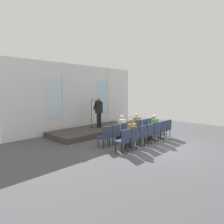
{
  "coord_description": "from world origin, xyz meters",
  "views": [
    {
      "loc": [
        -7.54,
        -4.21,
        2.46
      ],
      "look_at": [
        0.08,
        3.02,
        1.29
      ],
      "focal_mm": 31.59,
      "sensor_mm": 36.0,
      "label": 1
    }
  ],
  "objects_px": {
    "chair_r0_c6": "(150,125)",
    "chair_r1_c6": "(167,127)",
    "chair_r0_c3": "(130,130)",
    "chair_r0_c0": "(105,135)",
    "chair_r1_c4": "(155,131)",
    "speaker": "(99,110)",
    "audience_r1_c1": "(131,132)",
    "chair_r0_c5": "(144,126)",
    "audience_r1_c4": "(153,127)",
    "audience_r0_c4": "(136,124)",
    "chair_r1_c3": "(148,133)",
    "chair_r0_c2": "(123,131)",
    "mic_stand": "(92,122)",
    "chair_r0_c1": "(114,133)",
    "chair_r1_c0": "(123,139)",
    "audience_r0_c2": "(121,127)",
    "chair_r1_c5": "(161,129)",
    "chair_r0_c4": "(137,128)",
    "chair_r1_c2": "(141,135)"
  },
  "relations": [
    {
      "from": "chair_r0_c3",
      "to": "audience_r0_c4",
      "type": "distance_m",
      "value": 0.62
    },
    {
      "from": "chair_r0_c1",
      "to": "chair_r1_c0",
      "type": "relative_size",
      "value": 1.0
    },
    {
      "from": "chair_r0_c2",
      "to": "audience_r0_c4",
      "type": "distance_m",
      "value": 1.18
    },
    {
      "from": "chair_r0_c5",
      "to": "chair_r1_c6",
      "type": "height_order",
      "value": "same"
    },
    {
      "from": "chair_r0_c0",
      "to": "chair_r1_c4",
      "type": "height_order",
      "value": "same"
    },
    {
      "from": "chair_r0_c3",
      "to": "chair_r0_c4",
      "type": "relative_size",
      "value": 1.0
    },
    {
      "from": "chair_r0_c0",
      "to": "chair_r0_c6",
      "type": "height_order",
      "value": "same"
    },
    {
      "from": "chair_r0_c5",
      "to": "chair_r1_c0",
      "type": "xyz_separation_m",
      "value": [
        -2.92,
        -1.02,
        0.0
      ]
    },
    {
      "from": "audience_r0_c4",
      "to": "chair_r1_c4",
      "type": "height_order",
      "value": "audience_r0_c4"
    },
    {
      "from": "chair_r0_c3",
      "to": "chair_r0_c1",
      "type": "bearing_deg",
      "value": 180.0
    },
    {
      "from": "chair_r0_c1",
      "to": "audience_r0_c2",
      "type": "bearing_deg",
      "value": 8.01
    },
    {
      "from": "chair_r1_c4",
      "to": "chair_r1_c6",
      "type": "bearing_deg",
      "value": 0.0
    },
    {
      "from": "speaker",
      "to": "chair_r0_c5",
      "type": "relative_size",
      "value": 1.85
    },
    {
      "from": "audience_r1_c1",
      "to": "chair_r1_c5",
      "type": "distance_m",
      "value": 2.34
    },
    {
      "from": "chair_r0_c5",
      "to": "chair_r0_c6",
      "type": "relative_size",
      "value": 1.0
    },
    {
      "from": "speaker",
      "to": "chair_r0_c5",
      "type": "xyz_separation_m",
      "value": [
        0.89,
        -2.6,
        -0.75
      ]
    },
    {
      "from": "chair_r0_c0",
      "to": "audience_r1_c1",
      "type": "distance_m",
      "value": 1.12
    },
    {
      "from": "audience_r0_c2",
      "to": "mic_stand",
      "type": "bearing_deg",
      "value": 78.85
    },
    {
      "from": "chair_r0_c1",
      "to": "chair_r0_c3",
      "type": "xyz_separation_m",
      "value": [
        1.17,
        0.0,
        0.0
      ]
    },
    {
      "from": "chair_r0_c2",
      "to": "audience_r1_c1",
      "type": "distance_m",
      "value": 1.12
    },
    {
      "from": "chair_r0_c0",
      "to": "chair_r1_c0",
      "type": "relative_size",
      "value": 1.0
    },
    {
      "from": "chair_r0_c5",
      "to": "audience_r0_c2",
      "type": "bearing_deg",
      "value": 177.31
    },
    {
      "from": "chair_r1_c4",
      "to": "chair_r1_c5",
      "type": "distance_m",
      "value": 0.58
    },
    {
      "from": "chair_r0_c2",
      "to": "chair_r1_c3",
      "type": "xyz_separation_m",
      "value": [
        0.58,
        -1.02,
        0.0
      ]
    },
    {
      "from": "audience_r0_c4",
      "to": "chair_r1_c2",
      "type": "distance_m",
      "value": 1.62
    },
    {
      "from": "speaker",
      "to": "chair_r1_c3",
      "type": "xyz_separation_m",
      "value": [
        -0.28,
        -3.62,
        -0.75
      ]
    },
    {
      "from": "chair_r0_c5",
      "to": "audience_r1_c4",
      "type": "xyz_separation_m",
      "value": [
        -0.58,
        -0.94,
        0.19
      ]
    },
    {
      "from": "chair_r0_c6",
      "to": "chair_r1_c6",
      "type": "height_order",
      "value": "same"
    },
    {
      "from": "audience_r0_c2",
      "to": "chair_r0_c6",
      "type": "distance_m",
      "value": 2.34
    },
    {
      "from": "chair_r1_c0",
      "to": "audience_r1_c1",
      "type": "xyz_separation_m",
      "value": [
        0.58,
        0.08,
        0.19
      ]
    },
    {
      "from": "mic_stand",
      "to": "chair_r1_c0",
      "type": "distance_m",
      "value": 4.27
    },
    {
      "from": "chair_r0_c6",
      "to": "chair_r0_c5",
      "type": "bearing_deg",
      "value": 180.0
    },
    {
      "from": "speaker",
      "to": "chair_r0_c4",
      "type": "relative_size",
      "value": 1.85
    },
    {
      "from": "audience_r0_c2",
      "to": "chair_r1_c4",
      "type": "bearing_deg",
      "value": -43.47
    },
    {
      "from": "mic_stand",
      "to": "chair_r1_c4",
      "type": "height_order",
      "value": "mic_stand"
    },
    {
      "from": "chair_r0_c3",
      "to": "chair_r1_c3",
      "type": "distance_m",
      "value": 1.02
    },
    {
      "from": "audience_r0_c2",
      "to": "chair_r0_c6",
      "type": "bearing_deg",
      "value": -2.02
    },
    {
      "from": "chair_r0_c4",
      "to": "chair_r1_c3",
      "type": "distance_m",
      "value": 1.18
    },
    {
      "from": "chair_r0_c1",
      "to": "chair_r1_c4",
      "type": "xyz_separation_m",
      "value": [
        1.75,
        -1.02,
        0.0
      ]
    },
    {
      "from": "chair_r1_c5",
      "to": "mic_stand",
      "type": "bearing_deg",
      "value": 107.07
    },
    {
      "from": "speaker",
      "to": "audience_r1_c1",
      "type": "relative_size",
      "value": 1.34
    },
    {
      "from": "chair_r0_c6",
      "to": "mic_stand",
      "type": "bearing_deg",
      "value": 121.75
    },
    {
      "from": "chair_r0_c0",
      "to": "chair_r0_c5",
      "type": "distance_m",
      "value": 2.92
    },
    {
      "from": "chair_r1_c2",
      "to": "chair_r1_c4",
      "type": "height_order",
      "value": "same"
    },
    {
      "from": "chair_r0_c5",
      "to": "chair_r1_c2",
      "type": "relative_size",
      "value": 1.0
    },
    {
      "from": "chair_r1_c3",
      "to": "chair_r1_c6",
      "type": "relative_size",
      "value": 1.0
    },
    {
      "from": "speaker",
      "to": "audience_r0_c4",
      "type": "relative_size",
      "value": 1.34
    },
    {
      "from": "chair_r1_c3",
      "to": "mic_stand",
      "type": "bearing_deg",
      "value": 90.47
    },
    {
      "from": "chair_r0_c3",
      "to": "chair_r1_c6",
      "type": "xyz_separation_m",
      "value": [
        1.75,
        -1.02,
        0.0
      ]
    },
    {
      "from": "chair_r0_c6",
      "to": "chair_r1_c5",
      "type": "bearing_deg",
      "value": -119.67
    }
  ]
}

